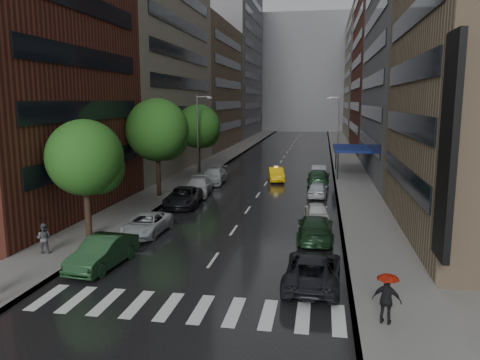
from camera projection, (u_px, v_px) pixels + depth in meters
name	position (u px, v px, depth m)	size (l,w,h in m)	color
ground	(193.00, 289.00, 21.51)	(220.00, 220.00, 0.00)	gray
road	(283.00, 158.00, 70.05)	(14.00, 140.00, 0.01)	black
sidewalk_left	(225.00, 156.00, 71.58)	(4.00, 140.00, 0.15)	gray
sidewalk_right	(345.00, 159.00, 68.51)	(4.00, 140.00, 0.15)	gray
crosswalk	(185.00, 308.00, 19.53)	(13.15, 2.80, 0.01)	silver
buildings_left	(200.00, 56.00, 78.45)	(8.00, 108.00, 38.00)	maroon
buildings_right	(386.00, 57.00, 71.47)	(8.05, 109.10, 36.00)	#937A5B
building_far	(304.00, 74.00, 133.38)	(40.00, 14.00, 32.00)	slate
tree_near	(85.00, 158.00, 28.53)	(4.68, 4.68, 7.47)	#382619
tree_mid	(157.00, 130.00, 40.90)	(5.50, 5.50, 8.77)	#382619
tree_far	(198.00, 126.00, 54.37)	(5.10, 5.10, 8.13)	#382619
taxi	(276.00, 174.00, 50.23)	(1.54, 4.42, 1.46)	#E6AE0C
parked_cars_left	(183.00, 197.00, 38.14)	(3.11, 30.61, 1.61)	#1B3C20
parked_cars_right	(317.00, 203.00, 36.04)	(2.72, 36.55, 1.59)	black
ped_black_umbrella	(43.00, 231.00, 25.97)	(0.96, 0.98, 2.09)	#4D4C51
ped_red_umbrella	(387.00, 294.00, 17.69)	(1.17, 0.82, 2.01)	black
street_lamp_left	(198.00, 134.00, 51.13)	(1.74, 0.22, 9.00)	gray
street_lamp_right	(338.00, 128.00, 63.06)	(1.74, 0.22, 9.00)	gray
awning	(351.00, 148.00, 53.43)	(4.00, 8.00, 3.12)	navy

